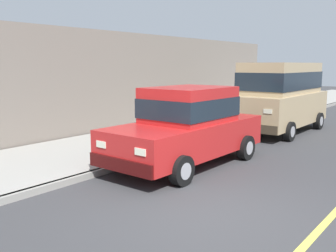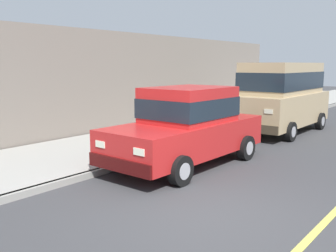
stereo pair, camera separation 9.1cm
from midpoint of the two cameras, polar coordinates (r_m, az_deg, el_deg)
ground_plane at (r=6.54m, az=5.92°, el=-13.04°), size 80.00×80.00×0.00m
curb at (r=8.55m, az=-12.66°, el=-7.33°), size 0.16×64.00×0.14m
sidewalk at (r=9.97m, az=-19.26°, el=-5.25°), size 3.60×64.00×0.14m
lane_centre_line at (r=5.92m, az=19.66°, el=-15.97°), size 0.12×57.60×0.01m
car_red_sedan at (r=9.39m, az=2.63°, el=0.08°), size 2.08×4.62×1.92m
car_tan_van at (r=14.56m, az=16.25°, el=4.60°), size 2.16×4.91×2.52m
dog_grey at (r=11.31m, az=-3.80°, el=-1.22°), size 0.33×0.74×0.49m
fire_hydrant at (r=14.04m, az=8.50°, el=0.93°), size 0.34×0.24×0.72m
building_facade at (r=15.28m, az=-4.34°, el=6.71°), size 0.50×20.00×3.62m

